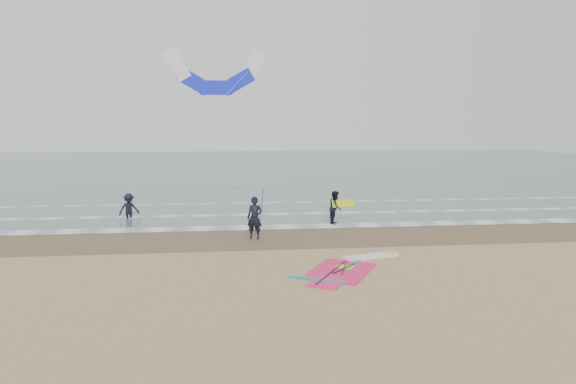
{
  "coord_description": "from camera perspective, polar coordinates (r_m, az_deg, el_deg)",
  "views": [
    {
      "loc": [
        -2.79,
        -16.95,
        5.04
      ],
      "look_at": [
        -0.27,
        5.0,
        2.2
      ],
      "focal_mm": 32.0,
      "sensor_mm": 36.0,
      "label": 1
    }
  ],
  "objects": [
    {
      "name": "sea_water",
      "position": [
        65.2,
        -4.07,
        2.88
      ],
      "size": [
        120.0,
        80.0,
        0.02
      ],
      "primitive_type": "cube",
      "color": "#47605E",
      "rests_on": "ground"
    },
    {
      "name": "person_walking",
      "position": [
        26.65,
        5.3,
        -1.72
      ],
      "size": [
        0.92,
        1.02,
        1.73
      ],
      "primitive_type": "imported",
      "rotation": [
        0.0,
        0.0,
        1.19
      ],
      "color": "black",
      "rests_on": "ground"
    },
    {
      "name": "carried_kiteboard",
      "position": [
        26.6,
        6.2,
        -1.25
      ],
      "size": [
        1.3,
        0.51,
        0.39
      ],
      "color": "yellow",
      "rests_on": "ground"
    },
    {
      "name": "ground",
      "position": [
        17.9,
        2.72,
        -9.03
      ],
      "size": [
        120.0,
        120.0,
        0.0
      ],
      "primitive_type": "plane",
      "color": "tan",
      "rests_on": "ground"
    },
    {
      "name": "held_pole",
      "position": [
        22.99,
        -2.98,
        -1.78
      ],
      "size": [
        0.17,
        0.86,
        1.82
      ],
      "color": "black",
      "rests_on": "ground"
    },
    {
      "name": "windsurf_rig",
      "position": [
        18.72,
        6.93,
        -8.25
      ],
      "size": [
        4.71,
        4.46,
        0.11
      ],
      "color": "white",
      "rests_on": "ground"
    },
    {
      "name": "surf_kite",
      "position": [
        30.91,
        -8.06,
        12.58
      ],
      "size": [
        7.86,
        2.29,
        8.43
      ],
      "color": "white",
      "rests_on": "ground"
    },
    {
      "name": "person_standing",
      "position": [
        23.05,
        -3.72,
        -2.89
      ],
      "size": [
        0.81,
        0.66,
        1.92
      ],
      "primitive_type": "imported",
      "rotation": [
        0.0,
        0.0,
        -0.32
      ],
      "color": "black",
      "rests_on": "ground"
    },
    {
      "name": "foam_waterline",
      "position": [
        27.98,
        -0.72,
        -2.99
      ],
      "size": [
        120.0,
        9.15,
        0.02
      ],
      "color": "white",
      "rests_on": "ground"
    },
    {
      "name": "wet_sand_band",
      "position": [
        23.66,
        0.38,
        -4.96
      ],
      "size": [
        120.0,
        5.0,
        0.01
      ],
      "primitive_type": "cube",
      "color": "brown",
      "rests_on": "ground"
    },
    {
      "name": "person_wading",
      "position": [
        29.39,
        -17.27,
        -1.16
      ],
      "size": [
        1.3,
        1.08,
        1.74
      ],
      "primitive_type": "imported",
      "rotation": [
        0.0,
        0.0,
        0.46
      ],
      "color": "black",
      "rests_on": "ground"
    }
  ]
}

